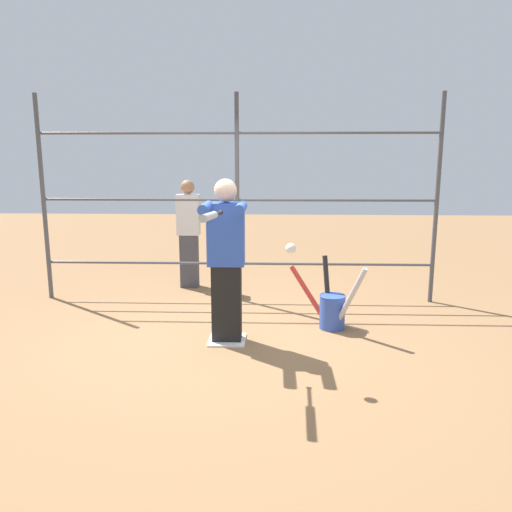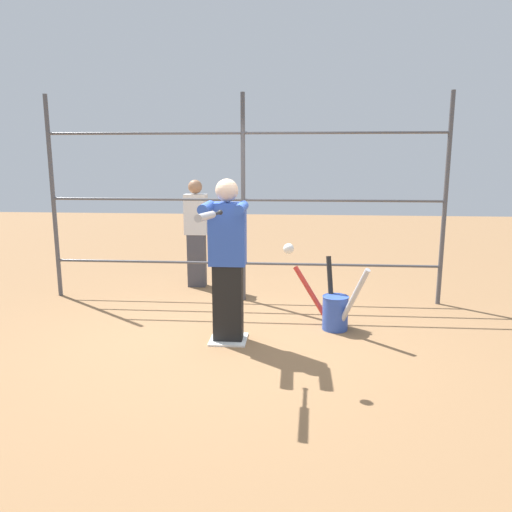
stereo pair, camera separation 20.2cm
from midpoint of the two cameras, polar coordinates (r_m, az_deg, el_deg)
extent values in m
plane|color=olive|center=(5.57, -4.36, -9.63)|extent=(24.00, 24.00, 0.00)
cube|color=white|center=(5.57, -4.36, -9.54)|extent=(0.40, 0.40, 0.02)
cylinder|color=#4C4C51|center=(7.10, 19.20, 6.00)|extent=(0.06, 0.06, 2.81)
cylinder|color=#4C4C51|center=(6.82, -3.02, 6.42)|extent=(0.06, 0.06, 2.81)
cylinder|color=#4C4C51|center=(7.55, -23.84, 5.95)|extent=(0.06, 0.06, 2.81)
cylinder|color=#4C4C51|center=(6.95, -2.94, -0.86)|extent=(5.36, 0.04, 0.04)
cylinder|color=#4C4C51|center=(6.82, -3.02, 6.42)|extent=(5.36, 0.04, 0.04)
cylinder|color=#4C4C51|center=(6.80, -3.09, 13.86)|extent=(5.36, 0.04, 0.04)
cube|color=black|center=(5.43, -4.43, -5.44)|extent=(0.32, 0.20, 0.85)
cube|color=#2D51B7|center=(5.26, -4.55, 2.48)|extent=(0.39, 0.22, 0.67)
sphere|color=beige|center=(5.21, -4.63, 7.48)|extent=(0.24, 0.24, 0.24)
cylinder|color=#2D51B7|center=(4.97, -2.91, 5.50)|extent=(0.10, 0.47, 0.10)
cylinder|color=#2D51B7|center=(5.02, -6.91, 5.49)|extent=(0.10, 0.47, 0.10)
sphere|color=black|center=(4.76, -5.26, 4.97)|extent=(0.05, 0.05, 0.05)
cylinder|color=black|center=(4.60, -5.66, 4.84)|extent=(0.05, 0.33, 0.05)
cylinder|color=#B2B2B7|center=(4.21, -6.79, 4.49)|extent=(0.10, 0.49, 0.09)
sphere|color=white|center=(4.44, 2.71, 0.86)|extent=(0.10, 0.10, 0.10)
cylinder|color=#3351B2|center=(5.93, 7.74, -6.37)|extent=(0.30, 0.30, 0.40)
torus|color=#3351B2|center=(5.87, 7.79, -4.53)|extent=(0.31, 0.31, 0.01)
cylinder|color=#B2B2B7|center=(5.67, 9.68, -4.84)|extent=(0.34, 0.42, 0.80)
cylinder|color=black|center=(5.99, 7.18, -3.81)|extent=(0.14, 0.24, 0.80)
cylinder|color=red|center=(6.02, 5.14, -4.46)|extent=(0.49, 0.34, 0.67)
cube|color=#3F3F47|center=(7.74, -8.36, -0.57)|extent=(0.27, 0.17, 0.82)
cube|color=silver|center=(7.63, -8.51, 4.69)|extent=(0.34, 0.19, 0.61)
sphere|color=#9E7051|center=(7.59, -8.61, 7.81)|extent=(0.21, 0.21, 0.21)
camera|label=1|loc=(0.10, -91.17, -0.24)|focal=35.00mm
camera|label=2|loc=(0.10, 88.83, 0.24)|focal=35.00mm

